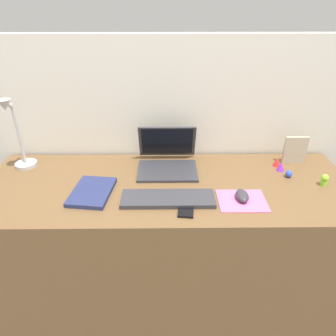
% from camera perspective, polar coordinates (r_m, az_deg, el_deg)
% --- Properties ---
extents(ground_plane, '(6.00, 6.00, 0.00)m').
position_cam_1_polar(ground_plane, '(2.01, -0.05, -21.12)').
color(ground_plane, '#59514C').
extents(back_wall, '(2.97, 0.05, 1.37)m').
position_cam_1_polar(back_wall, '(1.85, -0.17, 1.56)').
color(back_wall, silver).
rests_on(back_wall, ground_plane).
extents(desk, '(1.77, 0.64, 0.74)m').
position_cam_1_polar(desk, '(1.74, -0.06, -13.34)').
color(desk, brown).
rests_on(desk, ground_plane).
extents(laptop, '(0.30, 0.28, 0.20)m').
position_cam_1_polar(laptop, '(1.64, 0.02, 1.92)').
color(laptop, '#333338').
rests_on(laptop, desk).
extents(keyboard, '(0.41, 0.13, 0.02)m').
position_cam_1_polar(keyboard, '(1.40, -0.19, -5.56)').
color(keyboard, '#333338').
rests_on(keyboard, desk).
extents(mousepad, '(0.21, 0.17, 0.00)m').
position_cam_1_polar(mousepad, '(1.43, 13.18, -5.75)').
color(mousepad, pink).
rests_on(mousepad, desk).
extents(mouse, '(0.06, 0.10, 0.03)m').
position_cam_1_polar(mouse, '(1.43, 13.22, -4.87)').
color(mouse, '#333338').
rests_on(mouse, mousepad).
extents(cell_phone, '(0.08, 0.13, 0.01)m').
position_cam_1_polar(cell_phone, '(1.35, 3.31, -7.20)').
color(cell_phone, black).
rests_on(cell_phone, desk).
extents(desk_lamp, '(0.11, 0.15, 0.38)m').
position_cam_1_polar(desk_lamp, '(1.74, -25.64, 5.19)').
color(desk_lamp, '#B7B7BC').
rests_on(desk_lamp, desk).
extents(notebook_pad, '(0.20, 0.26, 0.02)m').
position_cam_1_polar(notebook_pad, '(1.48, -13.52, -4.20)').
color(notebook_pad, navy).
rests_on(notebook_pad, desk).
extents(picture_frame, '(0.12, 0.02, 0.15)m').
position_cam_1_polar(picture_frame, '(1.80, 21.92, 3.02)').
color(picture_frame, '#B2A58C').
rests_on(picture_frame, desk).
extents(toy_figurine_purple, '(0.04, 0.04, 0.05)m').
position_cam_1_polar(toy_figurine_purple, '(1.72, 19.66, 0.27)').
color(toy_figurine_purple, purple).
rests_on(toy_figurine_purple, desk).
extents(toy_figurine_red, '(0.04, 0.04, 0.05)m').
position_cam_1_polar(toy_figurine_red, '(1.76, 19.10, 1.08)').
color(toy_figurine_red, red).
rests_on(toy_figurine_red, desk).
extents(toy_figurine_lime, '(0.04, 0.04, 0.06)m').
position_cam_1_polar(toy_figurine_lime, '(1.66, 26.37, -1.88)').
color(toy_figurine_lime, '#8CDB33').
rests_on(toy_figurine_lime, desk).
extents(toy_figurine_blue, '(0.03, 0.03, 0.04)m').
position_cam_1_polar(toy_figurine_blue, '(1.67, 20.94, -0.99)').
color(toy_figurine_blue, blue).
rests_on(toy_figurine_blue, desk).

